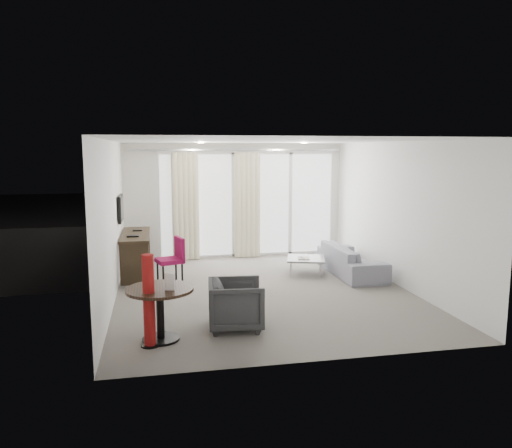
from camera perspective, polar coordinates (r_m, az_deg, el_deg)
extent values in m
cube|color=#68625B|center=(8.82, 0.78, -7.65)|extent=(5.00, 6.00, 0.00)
cube|color=white|center=(8.47, 0.82, 9.49)|extent=(5.00, 6.00, 0.00)
cube|color=silver|center=(8.39, -16.14, 0.26)|extent=(0.00, 6.00, 2.60)
cube|color=silver|center=(9.40, 15.87, 1.12)|extent=(0.00, 6.00, 2.60)
cube|color=silver|center=(5.69, 7.23, -3.24)|extent=(5.00, 0.00, 2.60)
cylinder|color=#FFE0B2|center=(9.92, -6.34, 9.23)|extent=(0.12, 0.12, 0.02)
cylinder|color=#FFE0B2|center=(10.33, 5.50, 9.21)|extent=(0.12, 0.12, 0.02)
cylinder|color=maroon|center=(6.42, -12.14, -8.58)|extent=(0.24, 0.24, 1.18)
imported|color=#2D2D2E|center=(6.96, -2.28, -9.17)|extent=(0.81, 0.79, 0.68)
imported|color=gray|center=(10.09, 10.84, -4.05)|extent=(0.77, 1.97, 0.58)
cube|color=#4D4D50|center=(13.19, -2.09, -2.50)|extent=(5.60, 3.00, 0.12)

